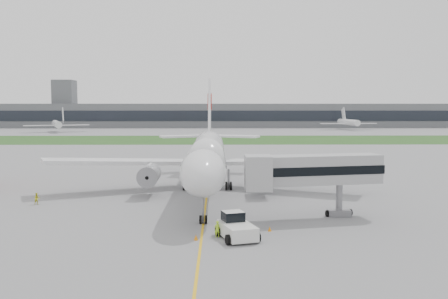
{
  "coord_description": "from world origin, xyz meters",
  "views": [
    {
      "loc": [
        1.61,
        -67.95,
        12.67
      ],
      "look_at": [
        2.44,
        2.0,
        6.55
      ],
      "focal_mm": 40.0,
      "sensor_mm": 36.0,
      "label": 1
    }
  ],
  "objects_px": {
    "jet_bridge": "(308,171)",
    "ground_crew_near": "(217,229)",
    "airliner": "(207,154)",
    "pushback_tug": "(236,227)"
  },
  "relations": [
    {
      "from": "jet_bridge",
      "to": "ground_crew_near",
      "type": "bearing_deg",
      "value": -154.59
    },
    {
      "from": "airliner",
      "to": "jet_bridge",
      "type": "distance_m",
      "value": 21.35
    },
    {
      "from": "jet_bridge",
      "to": "ground_crew_near",
      "type": "height_order",
      "value": "jet_bridge"
    },
    {
      "from": "pushback_tug",
      "to": "ground_crew_near",
      "type": "height_order",
      "value": "pushback_tug"
    },
    {
      "from": "airliner",
      "to": "jet_bridge",
      "type": "bearing_deg",
      "value": -57.2
    },
    {
      "from": "jet_bridge",
      "to": "ground_crew_near",
      "type": "distance_m",
      "value": 13.46
    },
    {
      "from": "airliner",
      "to": "jet_bridge",
      "type": "relative_size",
      "value": 3.42
    },
    {
      "from": "pushback_tug",
      "to": "airliner",
      "type": "bearing_deg",
      "value": 80.23
    },
    {
      "from": "airliner",
      "to": "ground_crew_near",
      "type": "height_order",
      "value": "airliner"
    },
    {
      "from": "ground_crew_near",
      "to": "pushback_tug",
      "type": "bearing_deg",
      "value": 145.53
    }
  ]
}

